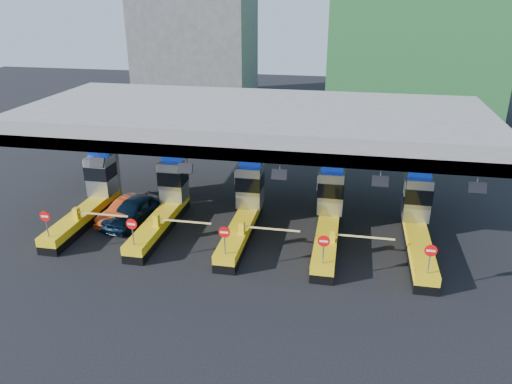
# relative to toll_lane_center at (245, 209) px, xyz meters

# --- Properties ---
(ground) EXTENTS (120.00, 120.00, 0.00)m
(ground) POSITION_rel_toll_lane_center_xyz_m (-0.00, -0.28, -1.40)
(ground) COLOR black
(ground) RESTS_ON ground
(toll_canopy) EXTENTS (28.00, 12.09, 7.00)m
(toll_canopy) POSITION_rel_toll_lane_center_xyz_m (-0.00, 2.59, 4.74)
(toll_canopy) COLOR slate
(toll_canopy) RESTS_ON ground
(toll_lane_far_left) EXTENTS (4.43, 8.00, 4.16)m
(toll_lane_far_left) POSITION_rel_toll_lane_center_xyz_m (-10.00, 0.00, 0.00)
(toll_lane_far_left) COLOR black
(toll_lane_far_left) RESTS_ON ground
(toll_lane_left) EXTENTS (4.43, 8.00, 4.16)m
(toll_lane_left) POSITION_rel_toll_lane_center_xyz_m (-5.00, 0.00, 0.00)
(toll_lane_left) COLOR black
(toll_lane_left) RESTS_ON ground
(toll_lane_center) EXTENTS (4.43, 8.00, 4.16)m
(toll_lane_center) POSITION_rel_toll_lane_center_xyz_m (0.00, 0.00, 0.00)
(toll_lane_center) COLOR black
(toll_lane_center) RESTS_ON ground
(toll_lane_right) EXTENTS (4.43, 8.00, 4.16)m
(toll_lane_right) POSITION_rel_toll_lane_center_xyz_m (5.00, 0.00, 0.00)
(toll_lane_right) COLOR black
(toll_lane_right) RESTS_ON ground
(toll_lane_far_right) EXTENTS (4.43, 8.00, 4.16)m
(toll_lane_far_right) POSITION_rel_toll_lane_center_xyz_m (10.00, 0.00, 0.00)
(toll_lane_far_right) COLOR black
(toll_lane_far_right) RESTS_ON ground
(bg_building_concrete) EXTENTS (14.00, 10.00, 18.00)m
(bg_building_concrete) POSITION_rel_toll_lane_center_xyz_m (-14.00, 35.72, 7.60)
(bg_building_concrete) COLOR #4C4C49
(bg_building_concrete) RESTS_ON ground
(van) EXTENTS (3.07, 5.16, 1.65)m
(van) POSITION_rel_toll_lane_center_xyz_m (-7.00, -0.32, -0.57)
(van) COLOR black
(van) RESTS_ON ground
(red_car) EXTENTS (2.83, 4.72, 1.47)m
(red_car) POSITION_rel_toll_lane_center_xyz_m (-7.50, -0.19, -0.66)
(red_car) COLOR #972E0B
(red_car) RESTS_ON ground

